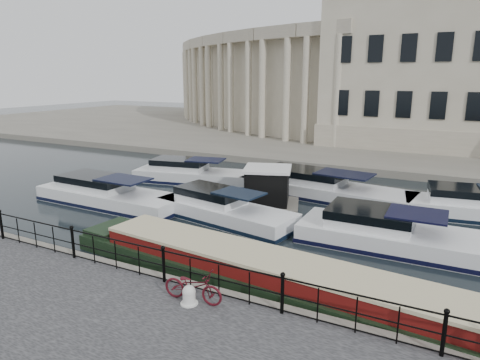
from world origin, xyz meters
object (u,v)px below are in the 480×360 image
at_px(bicycle, 193,286).
at_px(mooring_bollard, 189,295).
at_px(harbour_hut, 267,189).
at_px(narrowboat, 272,281).

relative_size(bicycle, mooring_bollard, 3.22).
bearing_deg(mooring_bollard, harbour_hut, 102.81).
xyz_separation_m(mooring_bollard, narrowboat, (1.41, 2.70, -0.45)).
height_order(mooring_bollard, narrowboat, narrowboat).
xyz_separation_m(mooring_bollard, harbour_hut, (-2.58, 11.36, 0.14)).
xyz_separation_m(bicycle, harbour_hut, (-2.61, 11.19, -0.08)).
bearing_deg(mooring_bollard, bicycle, 81.71).
relative_size(mooring_bollard, narrowboat, 0.03).
bearing_deg(harbour_hut, mooring_bollard, -95.98).
xyz_separation_m(bicycle, mooring_bollard, (-0.03, -0.18, -0.22)).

